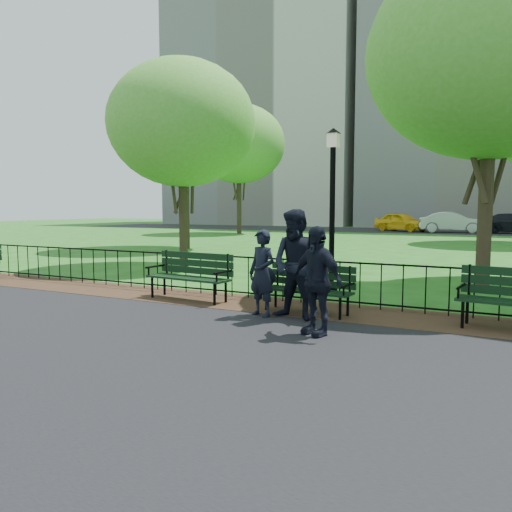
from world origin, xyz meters
The scene contains 19 objects.
ground centered at (0.00, 0.00, 0.00)m, with size 120.00×120.00×0.00m, color #245D18.
asphalt_path centered at (0.00, -3.40, 0.01)m, with size 60.00×9.20×0.01m, color black.
dirt_strip centered at (0.00, 1.50, 0.01)m, with size 60.00×1.60×0.01m, color #342015.
far_street centered at (0.00, 35.00, 0.01)m, with size 70.00×9.00×0.01m, color black.
iron_fence centered at (0.00, 2.00, 0.50)m, with size 24.06×0.06×1.00m.
apartment_west centered at (-22.00, 48.00, 13.00)m, with size 22.00×15.00×26.00m, color beige.
apartment_mid centered at (2.00, 48.00, 15.00)m, with size 24.00×15.00×30.00m, color beige.
park_bench_main centered at (-0.02, 1.16, 0.58)m, with size 1.85×0.70×0.97m.
park_bench_left_a centered at (-2.39, 1.32, 0.62)m, with size 1.94×0.76×1.08m.
lamppost centered at (-0.01, 3.36, 1.99)m, with size 0.33×0.33×3.66m.
tree_near_w centered at (-6.04, 6.27, 4.61)m, with size 4.77×4.77×6.65m.
tree_near_e centered at (3.00, 5.25, 5.34)m, with size 5.53×5.53×7.70m.
tree_mid_w centered at (-10.00, 12.20, 5.95)m, with size 6.14×6.14×8.56m.
tree_far_w centered at (-14.32, 25.24, 6.54)m, with size 6.76×6.76×9.42m.
person_left centered at (-0.37, 0.55, 0.78)m, with size 0.56×0.37×1.53m, color black.
person_mid centered at (0.28, 0.58, 0.96)m, with size 0.92×0.48×1.89m, color black.
person_right centered at (0.93, -0.25, 0.84)m, with size 0.97×0.40×1.65m, color black.
taxi centered at (-4.15, 33.88, 0.77)m, with size 1.79×4.44×1.51m, color yellow.
sedan_silver centered at (-0.29, 33.36, 0.80)m, with size 1.67×4.80×1.58m, color #AEB1B6.
Camera 1 is at (3.45, -7.29, 1.94)m, focal length 35.00 mm.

